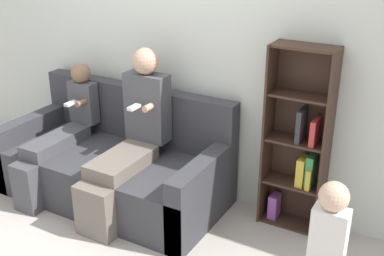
% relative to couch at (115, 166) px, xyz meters
% --- Properties ---
extents(ground_plane, '(14.00, 14.00, 0.00)m').
position_rel_couch_xyz_m(ground_plane, '(0.26, -0.56, -0.28)').
color(ground_plane, '#BCB2A8').
extents(back_wall, '(10.00, 0.06, 2.55)m').
position_rel_couch_xyz_m(back_wall, '(0.26, 0.48, 1.00)').
color(back_wall, silver).
rests_on(back_wall, ground_plane).
extents(couch, '(1.90, 0.91, 0.89)m').
position_rel_couch_xyz_m(couch, '(0.00, 0.00, 0.00)').
color(couch, '#38383D').
rests_on(couch, ground_plane).
extents(adult_seated, '(0.36, 0.89, 1.29)m').
position_rel_couch_xyz_m(adult_seated, '(0.24, -0.07, 0.37)').
color(adult_seated, '#70665B').
rests_on(adult_seated, ground_plane).
extents(child_seated, '(0.26, 0.89, 1.06)m').
position_rel_couch_xyz_m(child_seated, '(-0.47, -0.13, 0.25)').
color(child_seated, '#47474C').
rests_on(child_seated, ground_plane).
extents(toddler_standing, '(0.21, 0.18, 0.82)m').
position_rel_couch_xyz_m(toddler_standing, '(1.89, -0.36, 0.17)').
color(toddler_standing, '#335170').
rests_on(toddler_standing, ground_plane).
extents(bookshelf, '(0.46, 0.23, 1.41)m').
position_rel_couch_xyz_m(bookshelf, '(1.45, 0.36, 0.39)').
color(bookshelf, '#3D281E').
rests_on(bookshelf, ground_plane).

